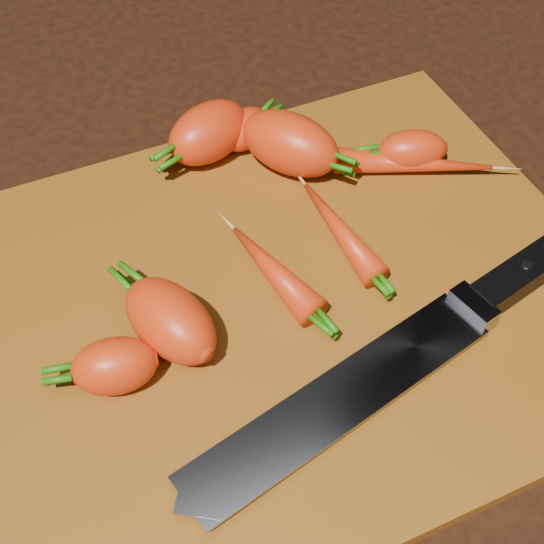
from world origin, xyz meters
name	(u,v)px	position (x,y,z in m)	size (l,w,h in m)	color
ground	(277,310)	(0.00, 0.00, -0.01)	(2.00, 2.00, 0.01)	black
cutting_board	(277,301)	(0.00, 0.00, 0.01)	(0.50, 0.40, 0.01)	brown
carrot_0	(114,366)	(-0.13, -0.02, 0.03)	(0.06, 0.04, 0.04)	red
carrot_1	(290,143)	(0.07, 0.13, 0.04)	(0.09, 0.05, 0.05)	red
carrot_2	(170,320)	(-0.08, -0.01, 0.04)	(0.08, 0.05, 0.05)	red
carrot_3	(209,133)	(0.01, 0.17, 0.04)	(0.08, 0.05, 0.05)	red
carrot_4	(245,129)	(0.05, 0.17, 0.03)	(0.05, 0.03, 0.03)	red
carrot_5	(412,150)	(0.17, 0.09, 0.03)	(0.06, 0.04, 0.04)	red
carrot_6	(339,229)	(0.07, 0.03, 0.02)	(0.11, 0.02, 0.02)	red
carrot_7	(413,164)	(0.16, 0.08, 0.02)	(0.13, 0.02, 0.02)	red
carrot_8	(272,269)	(0.00, 0.02, 0.03)	(0.10, 0.03, 0.03)	red
knife	(366,382)	(0.02, -0.10, 0.02)	(0.39, 0.12, 0.02)	gray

